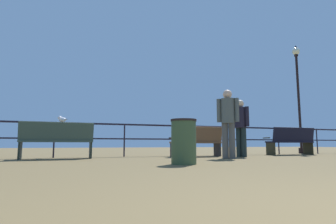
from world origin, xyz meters
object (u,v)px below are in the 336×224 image
object	(u,v)px
person_by_bench	(228,119)
bench_near_left	(57,139)
lamppost_center	(298,88)
person_at_railing	(241,124)
seagull_on_rail	(62,119)
trash_bin	(184,142)
bench_near_right	(197,140)
bench_far_right	(291,140)

from	to	relation	value
person_by_bench	bench_near_left	bearing A→B (deg)	163.31
lamppost_center	person_at_railing	xyz separation A→B (m)	(-4.09, -1.66, -1.73)
person_at_railing	seagull_on_rail	xyz separation A→B (m)	(-4.99, 1.41, 0.10)
bench_near_left	trash_bin	world-z (taller)	bench_near_left
bench_near_left	person_at_railing	bearing A→B (deg)	-7.37
bench_near_left	lamppost_center	size ratio (longest dim) A/B	0.39
bench_near_right	person_at_railing	world-z (taller)	person_at_railing
bench_near_left	person_by_bench	xyz separation A→B (m)	(4.23, -1.27, 0.54)
person_by_bench	bench_near_right	bearing A→B (deg)	103.06
bench_near_right	person_at_railing	xyz separation A→B (m)	(1.13, -0.66, 0.48)
bench_far_right	trash_bin	distance (m)	6.00
bench_near_left	person_at_railing	size ratio (longest dim) A/B	1.03
person_by_bench	person_at_railing	world-z (taller)	person_by_bench
bench_near_left	seagull_on_rail	xyz separation A→B (m)	(0.07, 0.76, 0.56)
lamppost_center	seagull_on_rail	distance (m)	9.23
bench_near_left	bench_far_right	distance (m)	7.64
bench_near_right	lamppost_center	bearing A→B (deg)	10.89
bench_near_right	bench_far_right	size ratio (longest dim) A/B	0.90
bench_near_right	person_by_bench	world-z (taller)	person_by_bench
seagull_on_rail	trash_bin	distance (m)	4.18
bench_far_right	person_at_railing	world-z (taller)	person_at_railing
bench_near_right	person_at_railing	bearing A→B (deg)	-30.18
person_at_railing	bench_far_right	bearing A→B (deg)	14.23
bench_far_right	trash_bin	world-z (taller)	bench_far_right
trash_bin	bench_near_left	bearing A→B (deg)	130.08
bench_near_left	person_at_railing	world-z (taller)	person_at_railing
bench_near_left	seagull_on_rail	size ratio (longest dim) A/B	5.46
person_by_bench	lamppost_center	bearing A→B (deg)	24.79
bench_near_left	bench_near_right	distance (m)	3.93
bench_near_right	seagull_on_rail	size ratio (longest dim) A/B	4.93
lamppost_center	trash_bin	distance (m)	8.14
bench_far_right	seagull_on_rail	size ratio (longest dim) A/B	5.50
bench_far_right	lamppost_center	bearing A→B (deg)	33.61
bench_near_right	person_at_railing	size ratio (longest dim) A/B	0.93
bench_near_left	bench_far_right	bearing A→B (deg)	-0.03
bench_near_left	bench_far_right	world-z (taller)	bench_far_right
person_at_railing	trash_bin	size ratio (longest dim) A/B	2.01
lamppost_center	person_at_railing	distance (m)	4.74
bench_near_right	trash_bin	world-z (taller)	bench_near_right
person_at_railing	bench_near_right	bearing A→B (deg)	149.82
seagull_on_rail	bench_far_right	bearing A→B (deg)	-5.73
bench_near_left	person_at_railing	distance (m)	5.13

